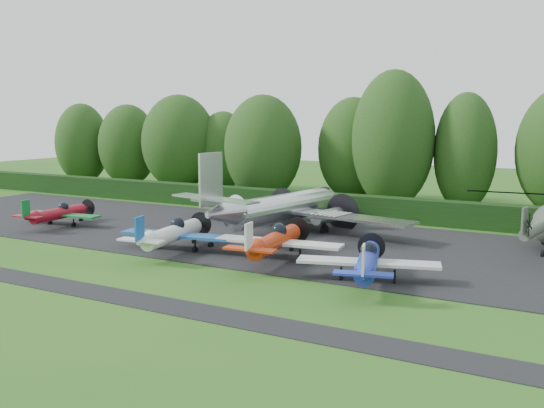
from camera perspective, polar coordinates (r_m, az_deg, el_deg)
The scene contains 17 objects.
ground at distance 35.89m, azimuth -9.32°, elevation -5.84°, with size 160.00×160.00×0.00m, color #275A19.
apron at distance 43.99m, azimuth -1.27°, elevation -3.10°, with size 70.00×18.00×0.01m, color black.
taxiway_verge at distance 31.56m, azimuth -16.10°, elevation -8.03°, with size 70.00×2.00×0.00m, color black.
hedgerow at distance 53.64m, azimuth 4.61°, elevation -1.05°, with size 90.00×1.60×2.00m, color black.
transport_plane at distance 45.75m, azimuth 0.96°, elevation -0.33°, with size 20.44×15.68×6.55m.
light_plane_red at distance 50.68m, azimuth -19.43°, elevation -0.83°, with size 6.70×7.05×2.58m.
light_plane_white at distance 39.37m, azimuth -9.31°, elevation -2.74°, with size 7.70×8.10×2.96m.
light_plane_orange at distance 36.40m, azimuth 0.31°, elevation -3.47°, with size 7.94×8.35×3.05m.
light_plane_blue at distance 32.04m, azimuth 9.01°, elevation -5.34°, with size 7.49×7.88×2.88m.
tree_3 at distance 62.43m, azimuth -0.85°, elevation 5.30°, with size 7.98×7.98×10.86m.
tree_4 at distance 78.34m, azimuth -13.39°, elevation 5.42°, with size 7.36×7.36×10.12m.
tree_5 at distance 63.52m, azimuth 7.63°, elevation 5.17°, with size 7.30×7.30×10.63m.
tree_6 at distance 58.06m, azimuth 17.73°, elevation 4.66°, with size 5.60×5.60×10.85m.
tree_7 at distance 73.03m, azimuth -8.74°, elevation 5.77°, with size 8.85×8.85×11.20m.
tree_8 at distance 82.41m, azimuth -17.43°, elevation 5.45°, with size 6.81×6.81×10.29m.
tree_9 at distance 57.94m, azimuth 11.32°, elevation 5.94°, with size 7.69×7.69×12.97m.
tree_10 at distance 72.31m, azimuth -4.60°, elevation 5.04°, with size 6.32×6.32×9.25m.
Camera 1 is at (21.58, -27.33, 8.70)m, focal length 40.00 mm.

